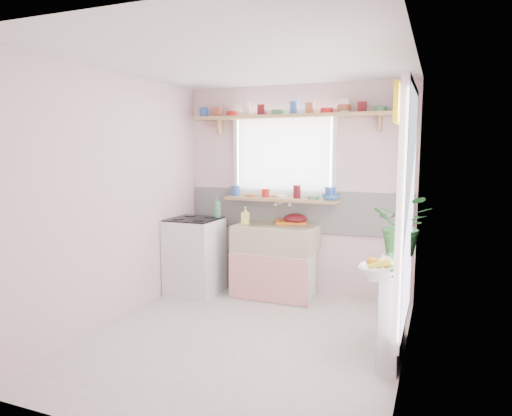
% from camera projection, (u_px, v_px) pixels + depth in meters
% --- Properties ---
extents(room, '(3.20, 3.20, 3.20)m').
position_uv_depth(room, '(337.00, 186.00, 4.58)').
color(room, silver).
rests_on(room, ground).
extents(sink_unit, '(0.95, 0.65, 1.11)m').
position_uv_depth(sink_unit, '(275.00, 260.00, 5.40)').
color(sink_unit, white).
rests_on(sink_unit, ground).
extents(cooker, '(0.58, 0.58, 0.93)m').
position_uv_depth(cooker, '(195.00, 255.00, 5.52)').
color(cooker, white).
rests_on(cooker, ground).
extents(radiator_ledge, '(0.22, 0.95, 0.78)m').
position_uv_depth(radiator_ledge, '(393.00, 308.00, 3.86)').
color(radiator_ledge, white).
rests_on(radiator_ledge, ground).
extents(windowsill, '(1.40, 0.22, 0.04)m').
position_uv_depth(windowsill, '(281.00, 199.00, 5.48)').
color(windowsill, tan).
rests_on(windowsill, room).
extents(pine_shelf, '(2.52, 0.24, 0.04)m').
position_uv_depth(pine_shelf, '(293.00, 116.00, 5.29)').
color(pine_shelf, tan).
rests_on(pine_shelf, room).
extents(shelf_crockery, '(2.47, 0.11, 0.12)m').
position_uv_depth(shelf_crockery, '(292.00, 110.00, 5.29)').
color(shelf_crockery, '#3359A5').
rests_on(shelf_crockery, pine_shelf).
extents(sill_crockery, '(1.35, 0.11, 0.12)m').
position_uv_depth(sill_crockery, '(280.00, 193.00, 5.48)').
color(sill_crockery, '#3359A5').
rests_on(sill_crockery, windowsill).
extents(dish_tray, '(0.44, 0.39, 0.04)m').
position_uv_depth(dish_tray, '(291.00, 222.00, 5.49)').
color(dish_tray, '#D45C12').
rests_on(dish_tray, sink_unit).
extents(colander, '(0.36, 0.36, 0.13)m').
position_uv_depth(colander, '(295.00, 219.00, 5.46)').
color(colander, '#540E14').
rests_on(colander, sink_unit).
extents(jade_plant, '(0.56, 0.51, 0.56)m').
position_uv_depth(jade_plant, '(404.00, 225.00, 4.13)').
color(jade_plant, '#265F26').
rests_on(jade_plant, radiator_ledge).
extents(fruit_bowl, '(0.32, 0.32, 0.07)m').
position_uv_depth(fruit_bowl, '(378.00, 271.00, 3.47)').
color(fruit_bowl, silver).
rests_on(fruit_bowl, radiator_ledge).
extents(herb_pot, '(0.13, 0.11, 0.21)m').
position_uv_depth(herb_pot, '(395.00, 264.00, 3.42)').
color(herb_pot, '#356A2A').
rests_on(herb_pot, radiator_ledge).
extents(soap_bottle_sink, '(0.12, 0.12, 0.21)m').
position_uv_depth(soap_bottle_sink, '(245.00, 215.00, 5.45)').
color(soap_bottle_sink, '#FAED6F').
rests_on(soap_bottle_sink, sink_unit).
extents(sill_cup, '(0.13, 0.13, 0.10)m').
position_uv_depth(sill_cup, '(270.00, 193.00, 5.59)').
color(sill_cup, white).
rests_on(sill_cup, windowsill).
extents(sill_bowl, '(0.26, 0.26, 0.07)m').
position_uv_depth(sill_bowl, '(331.00, 198.00, 5.19)').
color(sill_bowl, '#3263A3').
rests_on(sill_bowl, windowsill).
extents(shelf_vase, '(0.16, 0.16, 0.17)m').
position_uv_depth(shelf_vase, '(344.00, 105.00, 5.07)').
color(shelf_vase, '#9A4A2F').
rests_on(shelf_vase, pine_shelf).
extents(cooker_bottle, '(0.10, 0.11, 0.26)m').
position_uv_depth(cooker_bottle, '(217.00, 207.00, 5.53)').
color(cooker_bottle, '#478E5D').
rests_on(cooker_bottle, cooker).
extents(fruit, '(0.20, 0.14, 0.10)m').
position_uv_depth(fruit, '(379.00, 263.00, 3.47)').
color(fruit, orange).
rests_on(fruit, fruit_bowl).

